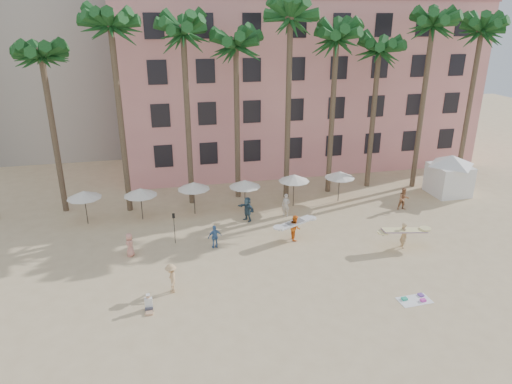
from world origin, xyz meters
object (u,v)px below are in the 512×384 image
Objects in this scene: cabana at (450,171)px; carrier_yellow at (404,234)px; pink_hotel at (294,83)px; carrier_white at (295,227)px.

cabana is 1.48× the size of carrier_yellow.
pink_hotel is at bearing 92.65° from carrier_yellow.
cabana is 16.58m from carrier_white.
pink_hotel reaches higher than carrier_yellow.
cabana is at bearing -54.40° from pink_hotel.
carrier_white is at bearing -160.68° from cabana.
cabana reaches higher than carrier_white.
pink_hotel is at bearing 125.60° from cabana.
cabana is 12.18m from carrier_yellow.
carrier_yellow is 1.06× the size of carrier_white.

